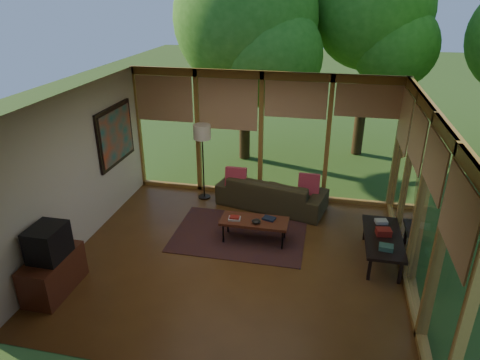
% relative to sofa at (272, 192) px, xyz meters
% --- Properties ---
extents(floor, '(5.50, 5.50, 0.00)m').
position_rel_sofa_xyz_m(floor, '(-0.33, -2.00, -0.32)').
color(floor, brown).
rests_on(floor, ground).
extents(ceiling, '(5.50, 5.50, 0.00)m').
position_rel_sofa_xyz_m(ceiling, '(-0.33, -2.00, 2.38)').
color(ceiling, white).
rests_on(ceiling, ground).
extents(wall_left, '(0.04, 5.00, 2.70)m').
position_rel_sofa_xyz_m(wall_left, '(-3.08, -2.00, 1.03)').
color(wall_left, beige).
rests_on(wall_left, ground).
extents(wall_front, '(5.50, 0.04, 2.70)m').
position_rel_sofa_xyz_m(wall_front, '(-0.33, -4.50, 1.03)').
color(wall_front, beige).
rests_on(wall_front, ground).
extents(window_wall_back, '(5.50, 0.12, 2.70)m').
position_rel_sofa_xyz_m(window_wall_back, '(-0.33, 0.50, 1.03)').
color(window_wall_back, '#A57633').
rests_on(window_wall_back, ground).
extents(window_wall_right, '(0.12, 5.00, 2.70)m').
position_rel_sofa_xyz_m(window_wall_right, '(2.42, -2.00, 1.03)').
color(window_wall_right, '#A57633').
rests_on(window_wall_right, ground).
extents(tree_nw, '(3.46, 3.46, 5.24)m').
position_rel_sofa_xyz_m(tree_nw, '(-1.11, 2.71, 3.17)').
color(tree_nw, '#352513').
rests_on(tree_nw, ground).
extents(tree_ne, '(2.91, 2.91, 5.16)m').
position_rel_sofa_xyz_m(tree_ne, '(1.85, 3.69, 3.36)').
color(tree_ne, '#352513').
rests_on(tree_ne, ground).
extents(rug, '(2.40, 1.70, 0.01)m').
position_rel_sofa_xyz_m(rug, '(-0.42, -1.25, -0.32)').
color(rug, '#6D2F0F').
rests_on(rug, floor).
extents(sofa, '(2.35, 1.33, 0.65)m').
position_rel_sofa_xyz_m(sofa, '(0.00, 0.00, 0.00)').
color(sofa, '#3D351E').
rests_on(sofa, floor).
extents(pillow_left, '(0.43, 0.23, 0.45)m').
position_rel_sofa_xyz_m(pillow_left, '(-0.75, -0.05, 0.27)').
color(pillow_left, maroon).
rests_on(pillow_left, sofa).
extents(pillow_right, '(0.42, 0.23, 0.44)m').
position_rel_sofa_xyz_m(pillow_right, '(0.75, -0.05, 0.27)').
color(pillow_right, maroon).
rests_on(pillow_right, sofa).
extents(ct_book_lower, '(0.23, 0.18, 0.03)m').
position_rel_sofa_xyz_m(ct_book_lower, '(-0.47, -1.45, 0.12)').
color(ct_book_lower, '#B2A8A1').
rests_on(ct_book_lower, coffee_table).
extents(ct_book_upper, '(0.17, 0.13, 0.03)m').
position_rel_sofa_xyz_m(ct_book_upper, '(-0.47, -1.45, 0.15)').
color(ct_book_upper, maroon).
rests_on(ct_book_upper, coffee_table).
extents(ct_book_side, '(0.25, 0.22, 0.03)m').
position_rel_sofa_xyz_m(ct_book_side, '(0.13, -1.32, 0.12)').
color(ct_book_side, black).
rests_on(ct_book_side, coffee_table).
extents(ct_bowl, '(0.16, 0.16, 0.07)m').
position_rel_sofa_xyz_m(ct_bowl, '(-0.07, -1.50, 0.14)').
color(ct_bowl, black).
rests_on(ct_bowl, coffee_table).
extents(media_cabinet, '(0.50, 1.00, 0.60)m').
position_rel_sofa_xyz_m(media_cabinet, '(-2.80, -3.39, -0.02)').
color(media_cabinet, '#592718').
rests_on(media_cabinet, floor).
extents(television, '(0.45, 0.55, 0.50)m').
position_rel_sofa_xyz_m(television, '(-2.78, -3.39, 0.53)').
color(television, black).
rests_on(television, media_cabinet).
extents(console_book_a, '(0.23, 0.18, 0.08)m').
position_rel_sofa_xyz_m(console_book_a, '(2.07, -1.94, 0.17)').
color(console_book_a, '#33594B').
rests_on(console_book_a, side_console).
extents(console_book_b, '(0.26, 0.21, 0.11)m').
position_rel_sofa_xyz_m(console_book_b, '(2.07, -1.49, 0.19)').
color(console_book_b, maroon).
rests_on(console_book_b, side_console).
extents(console_book_c, '(0.23, 0.19, 0.06)m').
position_rel_sofa_xyz_m(console_book_c, '(2.07, -1.09, 0.16)').
color(console_book_c, '#B2A8A1').
rests_on(console_book_c, side_console).
extents(floor_lamp, '(0.36, 0.36, 1.65)m').
position_rel_sofa_xyz_m(floor_lamp, '(-1.49, 0.10, 1.08)').
color(floor_lamp, black).
rests_on(floor_lamp, floor).
extents(coffee_table, '(1.20, 0.50, 0.43)m').
position_rel_sofa_xyz_m(coffee_table, '(-0.12, -1.40, 0.07)').
color(coffee_table, '#592718').
rests_on(coffee_table, floor).
extents(side_console, '(0.60, 1.40, 0.46)m').
position_rel_sofa_xyz_m(side_console, '(2.07, -1.54, 0.09)').
color(side_console, black).
rests_on(side_console, floor).
extents(wall_painting, '(0.06, 1.35, 1.15)m').
position_rel_sofa_xyz_m(wall_painting, '(-3.04, -0.60, 1.23)').
color(wall_painting, black).
rests_on(wall_painting, wall_left).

